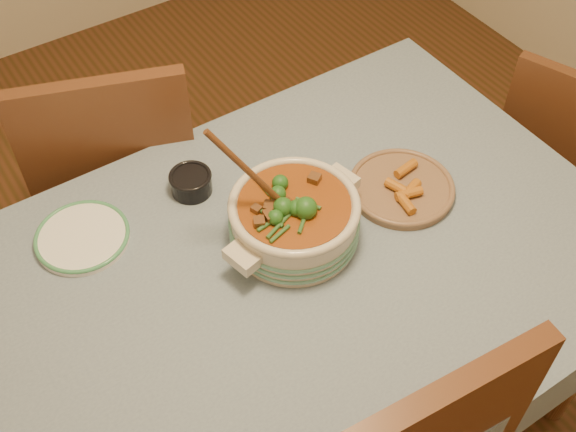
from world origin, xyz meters
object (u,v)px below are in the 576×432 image
object	(u,v)px
stew_casserole	(294,216)
chair_far	(118,171)
dining_table	(275,299)
fried_plate	(402,186)
white_plate	(82,237)
condiment_bowl	(191,182)
chair_right	(565,155)

from	to	relation	value
stew_casserole	chair_far	xyz separation A→B (m)	(-0.20, 0.64, -0.28)
dining_table	fried_plate	distance (m)	0.42
stew_casserole	white_plate	bearing A→B (deg)	147.38
stew_casserole	white_plate	xyz separation A→B (m)	(-0.42, 0.27, -0.07)
stew_casserole	dining_table	bearing A→B (deg)	-144.51
dining_table	condiment_bowl	xyz separation A→B (m)	(-0.03, 0.34, 0.12)
condiment_bowl	fried_plate	size ratio (longest dim) A/B	0.44
stew_casserole	chair_far	distance (m)	0.72
chair_far	fried_plate	bearing A→B (deg)	147.56
stew_casserole	chair_far	size ratio (longest dim) A/B	0.40
dining_table	condiment_bowl	bearing A→B (deg)	94.88
dining_table	chair_far	bearing A→B (deg)	98.26
stew_casserole	white_plate	world-z (taller)	stew_casserole
dining_table	white_plate	xyz separation A→B (m)	(-0.32, 0.34, 0.10)
dining_table	stew_casserole	world-z (taller)	stew_casserole
dining_table	white_plate	world-z (taller)	white_plate
condiment_bowl	chair_far	bearing A→B (deg)	101.32
condiment_bowl	stew_casserole	bearing A→B (deg)	-64.35
stew_casserole	fried_plate	world-z (taller)	stew_casserole
condiment_bowl	fried_plate	bearing A→B (deg)	-33.72
condiment_bowl	chair_right	distance (m)	1.23
chair_far	chair_right	world-z (taller)	chair_far
white_plate	condiment_bowl	world-z (taller)	condiment_bowl
condiment_bowl	chair_far	distance (m)	0.44
chair_far	dining_table	bearing A→B (deg)	118.12
dining_table	chair_far	distance (m)	0.72
stew_casserole	chair_right	bearing A→B (deg)	-0.48
white_plate	condiment_bowl	xyz separation A→B (m)	(0.29, -0.00, 0.02)
dining_table	white_plate	bearing A→B (deg)	133.32
dining_table	stew_casserole	xyz separation A→B (m)	(0.10, 0.07, 0.17)
chair_far	condiment_bowl	bearing A→B (deg)	121.18
condiment_bowl	chair_far	world-z (taller)	chair_far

